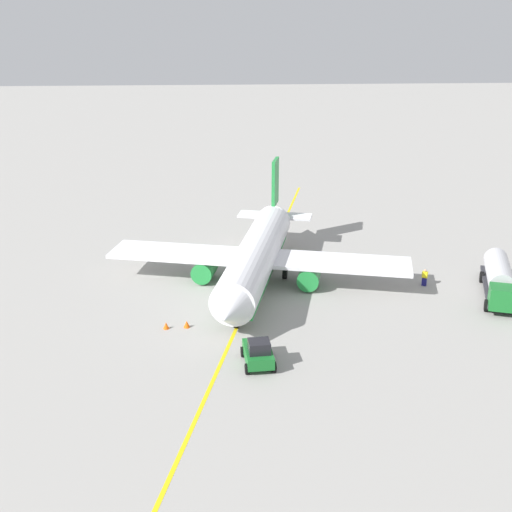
% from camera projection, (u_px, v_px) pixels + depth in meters
% --- Properties ---
extents(ground_plane, '(400.00, 400.00, 0.00)m').
position_uv_depth(ground_plane, '(256.00, 284.00, 62.64)').
color(ground_plane, '#9E9B96').
extents(airplane, '(29.50, 30.03, 9.87)m').
position_uv_depth(airplane, '(257.00, 257.00, 62.10)').
color(airplane, white).
rests_on(airplane, ground).
extents(fuel_tanker, '(11.04, 5.82, 3.15)m').
position_uv_depth(fuel_tanker, '(499.00, 279.00, 59.56)').
color(fuel_tanker, '#2D2D33').
rests_on(fuel_tanker, ground).
extents(pushback_tug, '(3.74, 2.55, 2.20)m').
position_uv_depth(pushback_tug, '(258.00, 353.00, 47.83)').
color(pushback_tug, '#196B28').
rests_on(pushback_tug, ground).
extents(refueling_worker, '(0.58, 0.63, 1.71)m').
position_uv_depth(refueling_worker, '(425.00, 278.00, 62.13)').
color(refueling_worker, navy).
rests_on(refueling_worker, ground).
extents(safety_cone_nose, '(0.55, 0.55, 0.61)m').
position_uv_depth(safety_cone_nose, '(187.00, 324.00, 53.88)').
color(safety_cone_nose, '#F2590F').
rests_on(safety_cone_nose, ground).
extents(safety_cone_wingtip, '(0.52, 0.52, 0.58)m').
position_uv_depth(safety_cone_wingtip, '(166.00, 326.00, 53.64)').
color(safety_cone_wingtip, '#F2590F').
rests_on(safety_cone_wingtip, ground).
extents(taxi_line_marking, '(75.29, 18.73, 0.01)m').
position_uv_depth(taxi_line_marking, '(256.00, 284.00, 62.64)').
color(taxi_line_marking, yellow).
rests_on(taxi_line_marking, ground).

